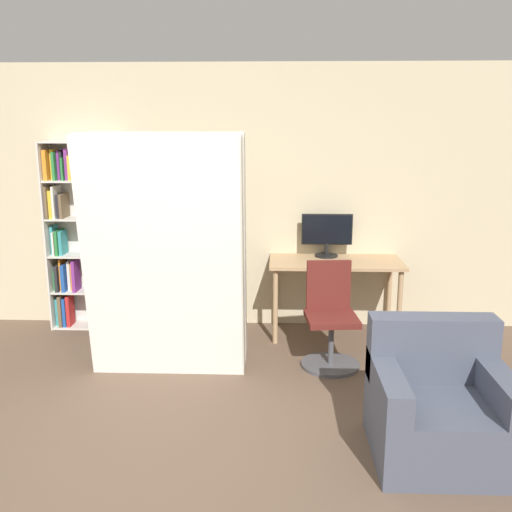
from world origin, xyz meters
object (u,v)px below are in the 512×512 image
object	(u,v)px
monitor	(327,233)
bookshelf	(79,236)
mattress_far	(172,251)
armchair	(438,406)
office_chair	(330,325)
mattress_near	(164,259)

from	to	relation	value
monitor	bookshelf	world-z (taller)	bookshelf
mattress_far	armchair	xyz separation A→B (m)	(1.97, -1.42, -0.70)
office_chair	mattress_near	distance (m)	1.57
mattress_near	mattress_far	distance (m)	0.33
office_chair	bookshelf	distance (m)	2.76
office_chair	bookshelf	size ratio (longest dim) A/B	0.48
monitor	mattress_far	xyz separation A→B (m)	(-1.43, -0.88, 0.00)
office_chair	mattress_far	world-z (taller)	mattress_far
bookshelf	mattress_near	distance (m)	1.66
mattress_near	bookshelf	bearing A→B (deg)	132.90
mattress_near	monitor	bearing A→B (deg)	40.11
bookshelf	armchair	distance (m)	3.93
office_chair	mattress_far	size ratio (longest dim) A/B	0.45
mattress_near	armchair	bearing A→B (deg)	-29.10
office_chair	mattress_near	bearing A→B (deg)	-168.46
office_chair	mattress_near	size ratio (longest dim) A/B	0.45
mattress_far	armchair	distance (m)	2.53
monitor	office_chair	world-z (taller)	monitor
monitor	armchair	xyz separation A→B (m)	(0.55, -2.30, -0.70)
office_chair	armchair	xyz separation A→B (m)	(0.57, -1.39, -0.05)
bookshelf	armchair	world-z (taller)	bookshelf
mattress_near	mattress_far	bearing A→B (deg)	90.00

